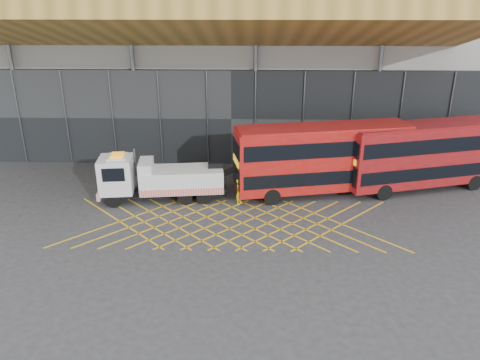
{
  "coord_description": "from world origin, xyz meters",
  "views": [
    {
      "loc": [
        3.77,
        -27.03,
        13.79
      ],
      "look_at": [
        3.0,
        1.5,
        2.4
      ],
      "focal_mm": 35.0,
      "sensor_mm": 36.0,
      "label": 1
    }
  ],
  "objects_px": {
    "bus_towed": "(323,157)",
    "bus_second": "(426,153)",
    "worker": "(240,192)",
    "recovery_truck": "(157,178)"
  },
  "relations": [
    {
      "from": "bus_second",
      "to": "worker",
      "type": "relative_size",
      "value": 6.85
    },
    {
      "from": "bus_towed",
      "to": "bus_second",
      "type": "relative_size",
      "value": 1.02
    },
    {
      "from": "recovery_truck",
      "to": "bus_towed",
      "type": "bearing_deg",
      "value": 0.02
    },
    {
      "from": "bus_towed",
      "to": "worker",
      "type": "distance_m",
      "value": 6.56
    },
    {
      "from": "recovery_truck",
      "to": "bus_towed",
      "type": "xyz_separation_m",
      "value": [
        11.78,
        1.44,
        1.21
      ]
    },
    {
      "from": "bus_towed",
      "to": "recovery_truck",
      "type": "bearing_deg",
      "value": 175.42
    },
    {
      "from": "bus_towed",
      "to": "worker",
      "type": "relative_size",
      "value": 7.0
    },
    {
      "from": "bus_second",
      "to": "worker",
      "type": "xyz_separation_m",
      "value": [
        -13.76,
        -3.3,
        -1.88
      ]
    },
    {
      "from": "recovery_truck",
      "to": "bus_towed",
      "type": "distance_m",
      "value": 11.93
    },
    {
      "from": "recovery_truck",
      "to": "worker",
      "type": "bearing_deg",
      "value": -12.6
    }
  ]
}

